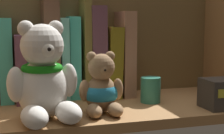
{
  "coord_description": "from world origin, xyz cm",
  "views": [
    {
      "loc": [
        -16.49,
        -69.89,
        20.11
      ],
      "look_at": [
        3.82,
        0.0,
        10.42
      ],
      "focal_mm": 54.44,
      "sensor_mm": 36.0,
      "label": 1
    }
  ],
  "objects_px": {
    "book_5": "(21,67)",
    "book_10": "(83,48)",
    "book_4": "(6,60)",
    "book_11": "(95,51)",
    "book_8": "(62,58)",
    "book_9": "(73,57)",
    "book_7": "(49,48)",
    "book_6": "(34,63)",
    "book_12": "(109,61)",
    "teddy_bear_larger": "(44,78)",
    "pillar_candle": "(150,90)",
    "teddy_bear_smaller": "(101,89)",
    "book_13": "(122,53)"
  },
  "relations": [
    {
      "from": "book_12",
      "to": "teddy_bear_larger",
      "type": "xyz_separation_m",
      "value": [
        -0.18,
        -0.18,
        -0.01
      ]
    },
    {
      "from": "book_7",
      "to": "book_12",
      "type": "bearing_deg",
      "value": 0.0
    },
    {
      "from": "book_4",
      "to": "teddy_bear_smaller",
      "type": "distance_m",
      "value": 0.25
    },
    {
      "from": "book_13",
      "to": "book_10",
      "type": "bearing_deg",
      "value": 180.0
    },
    {
      "from": "book_5",
      "to": "book_11",
      "type": "height_order",
      "value": "book_11"
    },
    {
      "from": "book_7",
      "to": "book_8",
      "type": "height_order",
      "value": "book_7"
    },
    {
      "from": "book_4",
      "to": "book_13",
      "type": "bearing_deg",
      "value": 0.0
    },
    {
      "from": "book_10",
      "to": "book_11",
      "type": "bearing_deg",
      "value": 0.0
    },
    {
      "from": "book_4",
      "to": "book_12",
      "type": "distance_m",
      "value": 0.25
    },
    {
      "from": "book_8",
      "to": "book_12",
      "type": "height_order",
      "value": "book_8"
    },
    {
      "from": "book_5",
      "to": "pillar_candle",
      "type": "relative_size",
      "value": 2.65
    },
    {
      "from": "book_6",
      "to": "book_8",
      "type": "relative_size",
      "value": 0.89
    },
    {
      "from": "book_11",
      "to": "book_13",
      "type": "height_order",
      "value": "book_11"
    },
    {
      "from": "teddy_bear_smaller",
      "to": "pillar_candle",
      "type": "relative_size",
      "value": 2.15
    },
    {
      "from": "book_7",
      "to": "book_11",
      "type": "bearing_deg",
      "value": 0.0
    },
    {
      "from": "book_5",
      "to": "book_10",
      "type": "xyz_separation_m",
      "value": [
        0.15,
        0.0,
        0.04
      ]
    },
    {
      "from": "book_7",
      "to": "book_8",
      "type": "relative_size",
      "value": 1.27
    },
    {
      "from": "pillar_candle",
      "to": "book_7",
      "type": "bearing_deg",
      "value": 153.15
    },
    {
      "from": "book_9",
      "to": "book_11",
      "type": "bearing_deg",
      "value": 0.0
    },
    {
      "from": "book_12",
      "to": "teddy_bear_larger",
      "type": "height_order",
      "value": "teddy_bear_larger"
    },
    {
      "from": "book_8",
      "to": "book_9",
      "type": "bearing_deg",
      "value": 0.0
    },
    {
      "from": "book_5",
      "to": "pillar_candle",
      "type": "height_order",
      "value": "book_5"
    },
    {
      "from": "book_11",
      "to": "pillar_candle",
      "type": "bearing_deg",
      "value": -46.27
    },
    {
      "from": "book_5",
      "to": "book_9",
      "type": "bearing_deg",
      "value": 0.0
    },
    {
      "from": "book_6",
      "to": "book_9",
      "type": "relative_size",
      "value": 0.88
    },
    {
      "from": "book_5",
      "to": "book_12",
      "type": "distance_m",
      "value": 0.21
    },
    {
      "from": "book_6",
      "to": "book_7",
      "type": "distance_m",
      "value": 0.05
    },
    {
      "from": "book_6",
      "to": "book_11",
      "type": "xyz_separation_m",
      "value": [
        0.15,
        0.0,
        0.02
      ]
    },
    {
      "from": "book_13",
      "to": "pillar_candle",
      "type": "relative_size",
      "value": 3.59
    },
    {
      "from": "book_7",
      "to": "teddy_bear_larger",
      "type": "height_order",
      "value": "book_7"
    },
    {
      "from": "book_12",
      "to": "teddy_bear_larger",
      "type": "distance_m",
      "value": 0.25
    },
    {
      "from": "book_10",
      "to": "teddy_bear_smaller",
      "type": "height_order",
      "value": "book_10"
    },
    {
      "from": "book_12",
      "to": "pillar_candle",
      "type": "bearing_deg",
      "value": -58.58
    },
    {
      "from": "book_13",
      "to": "pillar_candle",
      "type": "bearing_deg",
      "value": -73.93
    },
    {
      "from": "book_6",
      "to": "book_7",
      "type": "bearing_deg",
      "value": 0.0
    },
    {
      "from": "book_8",
      "to": "teddy_bear_smaller",
      "type": "bearing_deg",
      "value": -72.36
    },
    {
      "from": "book_11",
      "to": "teddy_bear_larger",
      "type": "distance_m",
      "value": 0.23
    },
    {
      "from": "book_4",
      "to": "book_11",
      "type": "relative_size",
      "value": 0.87
    },
    {
      "from": "book_5",
      "to": "teddy_bear_smaller",
      "type": "height_order",
      "value": "book_5"
    },
    {
      "from": "book_7",
      "to": "book_11",
      "type": "relative_size",
      "value": 1.1
    },
    {
      "from": "book_10",
      "to": "teddy_bear_larger",
      "type": "height_order",
      "value": "book_10"
    },
    {
      "from": "book_9",
      "to": "book_10",
      "type": "relative_size",
      "value": 0.81
    },
    {
      "from": "book_9",
      "to": "book_11",
      "type": "relative_size",
      "value": 0.89
    },
    {
      "from": "book_7",
      "to": "book_5",
      "type": "bearing_deg",
      "value": 180.0
    },
    {
      "from": "book_5",
      "to": "book_4",
      "type": "bearing_deg",
      "value": 180.0
    },
    {
      "from": "teddy_bear_larger",
      "to": "teddy_bear_smaller",
      "type": "xyz_separation_m",
      "value": [
        0.11,
        0.01,
        -0.03
      ]
    },
    {
      "from": "book_4",
      "to": "book_10",
      "type": "bearing_deg",
      "value": 0.0
    },
    {
      "from": "book_5",
      "to": "book_8",
      "type": "xyz_separation_m",
      "value": [
        0.1,
        0.0,
        0.02
      ]
    },
    {
      "from": "book_10",
      "to": "book_13",
      "type": "bearing_deg",
      "value": 0.0
    },
    {
      "from": "book_6",
      "to": "book_12",
      "type": "xyz_separation_m",
      "value": [
        0.18,
        0.0,
        -0.0
      ]
    }
  ]
}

